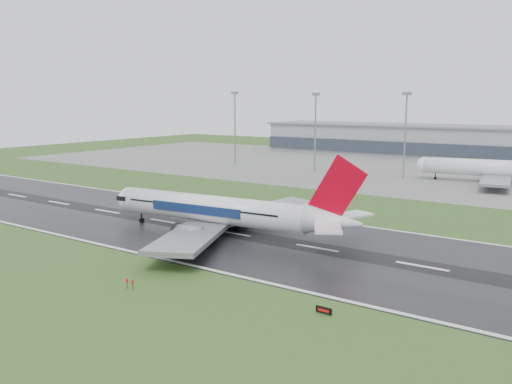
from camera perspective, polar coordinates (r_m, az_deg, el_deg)
The scene contains 10 objects.
ground at distance 102.51m, azimuth 6.52°, elevation -5.99°, with size 520.00×520.00×0.00m, color #2B4D1C.
runway at distance 102.50m, azimuth 6.52°, elevation -5.96°, with size 400.00×45.00×0.10m, color black.
apron at distance 218.91m, azimuth 22.26°, elevation 1.72°, with size 400.00×130.00×0.08m, color slate.
terminal at distance 276.81m, azimuth 25.11°, elevation 4.59°, with size 240.00×36.00×15.00m, color gray.
main_airliner at distance 110.01m, azimuth -3.17°, elevation -0.23°, with size 58.11×55.34×17.16m, color white, non-canonical shape.
parked_airliner at distance 198.14m, azimuth 24.31°, elevation 3.20°, with size 55.38×51.56×16.23m, color white, non-canonical shape.
runway_sign at distance 72.06m, azimuth 7.24°, elevation -12.44°, with size 2.30×0.26×1.04m, color black, non-canonical shape.
floodmast_0 at distance 234.73m, azimuth -2.26°, elevation 6.65°, with size 0.64×0.64×30.49m, color gray.
floodmast_1 at distance 213.28m, azimuth 6.33°, elevation 6.18°, with size 0.64×0.64×29.65m, color gray.
floodmast_2 at distance 198.60m, azimuth 15.61°, elevation 5.63°, with size 0.64×0.64×29.62m, color gray.
Camera 1 is at (46.42, -87.15, 27.53)m, focal length 37.51 mm.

